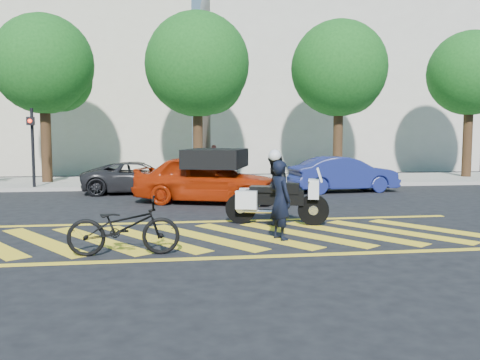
{
  "coord_description": "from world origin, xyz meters",
  "views": [
    {
      "loc": [
        -1.34,
        -10.76,
        2.22
      ],
      "look_at": [
        0.46,
        1.88,
        1.05
      ],
      "focal_mm": 38.0,
      "sensor_mm": 36.0,
      "label": 1
    }
  ],
  "objects": [
    {
      "name": "officer_moto",
      "position": [
        1.23,
        1.29,
        0.85
      ],
      "size": [
        0.86,
        0.98,
        1.7
      ],
      "primitive_type": "imported",
      "rotation": [
        0.0,
        0.0,
        -1.87
      ],
      "color": "black",
      "rests_on": "ground"
    },
    {
      "name": "pedestrian_right",
      "position": [
        0.87,
        13.66,
        0.92
      ],
      "size": [
        0.94,
        0.86,
        1.54
      ],
      "primitive_type": "imported",
      "rotation": [
        0.0,
        0.0,
        2.46
      ],
      "color": "brown",
      "rests_on": "sidewalk"
    },
    {
      "name": "parked_mid_right",
      "position": [
        0.1,
        8.78,
        0.59
      ],
      "size": [
        3.52,
        1.48,
        1.19
      ],
      "primitive_type": "imported",
      "rotation": [
        0.0,
        0.0,
        1.59
      ],
      "color": "silver",
      "rests_on": "ground"
    },
    {
      "name": "bicycle",
      "position": [
        -2.15,
        -1.42,
        0.53
      ],
      "size": [
        2.02,
        0.72,
        1.06
      ],
      "primitive_type": "imported",
      "rotation": [
        0.0,
        0.0,
        1.57
      ],
      "color": "black",
      "rests_on": "ground"
    },
    {
      "name": "signal_pole",
      "position": [
        -6.5,
        9.74,
        1.92
      ],
      "size": [
        0.28,
        0.43,
        3.2
      ],
      "color": "black",
      "rests_on": "ground"
    },
    {
      "name": "parked_mid_left",
      "position": [
        -2.39,
        8.49,
        0.59
      ],
      "size": [
        4.28,
        2.05,
        1.18
      ],
      "primitive_type": "imported",
      "rotation": [
        0.0,
        0.0,
        1.6
      ],
      "color": "black",
      "rests_on": "ground"
    },
    {
      "name": "officer_bike",
      "position": [
        0.98,
        -0.47,
        0.83
      ],
      "size": [
        0.59,
        0.71,
        1.67
      ],
      "primitive_type": "imported",
      "rotation": [
        0.0,
        0.0,
        1.95
      ],
      "color": "black",
      "rests_on": "ground"
    },
    {
      "name": "building_right",
      "position": [
        9.0,
        21.0,
        5.5
      ],
      "size": [
        16.0,
        8.0,
        11.0
      ],
      "primitive_type": "cube",
      "color": "beige",
      "rests_on": "ground"
    },
    {
      "name": "tree_right",
      "position": [
        6.63,
        12.06,
        5.05
      ],
      "size": [
        4.4,
        4.4,
        7.41
      ],
      "color": "black",
      "rests_on": "ground"
    },
    {
      "name": "tree_left",
      "position": [
        -6.37,
        12.06,
        4.99
      ],
      "size": [
        4.2,
        4.2,
        7.26
      ],
      "color": "black",
      "rests_on": "ground"
    },
    {
      "name": "ground",
      "position": [
        0.0,
        0.0,
        0.0
      ],
      "size": [
        90.0,
        90.0,
        0.0
      ],
      "primitive_type": "plane",
      "color": "black",
      "rests_on": "ground"
    },
    {
      "name": "parked_right",
      "position": [
        5.3,
        7.81,
        0.67
      ],
      "size": [
        4.22,
        1.87,
        1.35
      ],
      "primitive_type": "imported",
      "rotation": [
        0.0,
        0.0,
        1.68
      ],
      "color": "navy",
      "rests_on": "ground"
    },
    {
      "name": "police_motorcycle",
      "position": [
        1.25,
        1.31,
        0.61
      ],
      "size": [
        2.47,
        1.19,
        1.12
      ],
      "rotation": [
        0.0,
        0.0,
        -0.3
      ],
      "color": "black",
      "rests_on": "ground"
    },
    {
      "name": "tree_center",
      "position": [
        0.13,
        12.06,
        5.1
      ],
      "size": [
        4.6,
        4.6,
        7.56
      ],
      "color": "black",
      "rests_on": "ground"
    },
    {
      "name": "red_convertible",
      "position": [
        -0.13,
        5.42,
        0.78
      ],
      "size": [
        4.92,
        3.18,
        1.56
      ],
      "primitive_type": "imported",
      "rotation": [
        0.0,
        0.0,
        1.25
      ],
      "color": "#A52507",
      "rests_on": "ground"
    },
    {
      "name": "tree_far_right",
      "position": [
        13.13,
        12.06,
        4.94
      ],
      "size": [
        4.0,
        4.0,
        7.1
      ],
      "color": "black",
      "rests_on": "ground"
    },
    {
      "name": "building_left",
      "position": [
        -8.0,
        21.0,
        5.0
      ],
      "size": [
        16.0,
        8.0,
        10.0
      ],
      "primitive_type": "cube",
      "color": "beige",
      "rests_on": "ground"
    },
    {
      "name": "crosswalk",
      "position": [
        -0.04,
        0.0,
        0.0
      ],
      "size": [
        12.33,
        4.0,
        0.01
      ],
      "color": "yellow",
      "rests_on": "ground"
    },
    {
      "name": "sidewalk",
      "position": [
        0.0,
        12.0,
        0.07
      ],
      "size": [
        60.0,
        5.0,
        0.15
      ],
      "primitive_type": "cube",
      "color": "#9E998E",
      "rests_on": "ground"
    }
  ]
}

